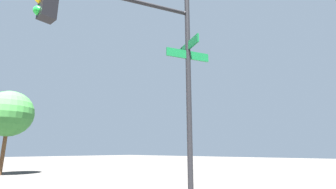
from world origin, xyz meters
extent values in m
cylinder|color=black|center=(-6.71, -7.39, 2.62)|extent=(0.12, 0.12, 5.25)
cube|color=black|center=(-5.39, -4.65, 4.40)|extent=(0.28, 0.28, 0.80)
sphere|color=green|center=(-5.32, -4.52, 4.15)|extent=(0.18, 0.18, 0.18)
cube|color=#0F5128|center=(-6.71, -7.39, 3.76)|extent=(0.52, 1.01, 0.20)
cube|color=#0F5128|center=(-6.71, -7.39, 3.98)|extent=(0.92, 0.47, 0.20)
cylinder|color=#4C331E|center=(9.02, -7.96, 1.47)|extent=(0.24, 0.24, 2.93)
sphere|color=#2D6B2D|center=(9.02, -7.96, 4.02)|extent=(3.11, 3.11, 3.11)
camera|label=1|loc=(-9.85, -3.15, 1.55)|focal=25.40mm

